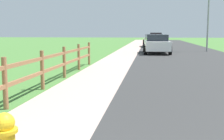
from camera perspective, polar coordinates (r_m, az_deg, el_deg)
ground_plane at (r=26.06m, az=5.44°, el=3.88°), size 120.00×120.00×0.00m
road_asphalt at (r=28.16m, az=12.74°, el=4.01°), size 7.00×66.00×0.01m
curb_concrete at (r=28.31m, az=-0.51°, el=4.21°), size 6.00×66.00×0.01m
grass_verge at (r=28.55m, az=-3.50°, el=4.23°), size 5.00×66.00×0.00m
rail_fence at (r=8.47m, az=-13.68°, el=0.56°), size 0.11×13.07×1.13m
parked_suv_white at (r=22.82m, az=8.82°, el=5.19°), size 2.16×4.92×1.45m
parked_car_beige at (r=32.61m, az=8.19°, el=5.89°), size 2.42×4.76×1.42m
parked_car_red at (r=41.41m, az=8.64°, el=6.25°), size 2.04×4.76×1.56m
street_lamp at (r=25.79m, az=18.87°, el=12.71°), size 1.17×0.20×7.07m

